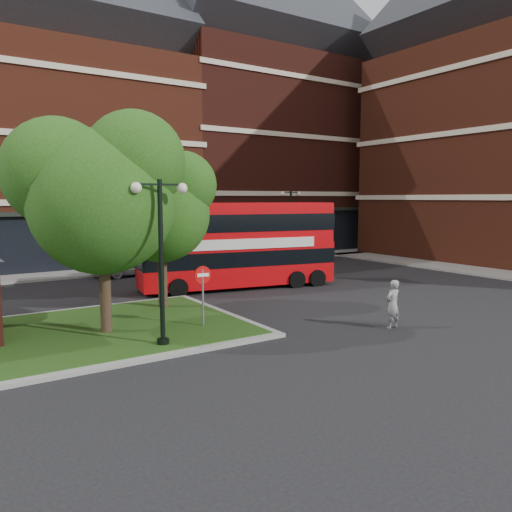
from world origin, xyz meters
TOP-DOWN VIEW (x-y plane):
  - ground at (0.00, 0.00)m, footprint 120.00×120.00m
  - pavement_far at (0.00, 16.50)m, footprint 44.00×3.00m
  - terrace_far_right at (14.00, 24.00)m, footprint 18.00×12.00m
  - traffic_island at (-8.00, 3.00)m, footprint 12.60×7.60m
  - tree_island_west at (-6.60, 2.58)m, footprint 5.40×4.71m
  - tree_island_east at (-3.58, 5.06)m, footprint 4.46×3.90m
  - lamp_island at (-5.50, 0.20)m, footprint 1.72×0.36m
  - lamp_far_left at (2.00, 14.50)m, footprint 1.72×0.36m
  - lamp_far_right at (10.00, 14.50)m, footprint 1.72×0.36m
  - bus at (1.59, 7.66)m, footprint 9.96×3.93m
  - woman at (2.05, -1.90)m, footprint 0.64×0.44m
  - car_silver at (-1.51, 14.50)m, footprint 4.60×2.24m
  - car_white at (6.33, 16.00)m, footprint 4.36×1.60m
  - no_entry_sign at (-3.50, 1.50)m, footprint 0.60×0.08m

SIDE VIEW (x-z plane):
  - ground at x=0.00m, z-range 0.00..0.00m
  - pavement_far at x=0.00m, z-range 0.00..0.12m
  - traffic_island at x=-8.00m, z-range -0.01..0.14m
  - car_white at x=6.33m, z-range 0.00..1.43m
  - car_silver at x=-1.51m, z-range 0.00..1.51m
  - woman at x=2.05m, z-range 0.00..1.68m
  - no_entry_sign at x=-3.50m, z-range 0.47..2.65m
  - bus at x=1.59m, z-range 0.58..4.29m
  - lamp_island at x=-5.50m, z-range 0.33..5.33m
  - lamp_far_left at x=2.00m, z-range 0.33..5.33m
  - lamp_far_right at x=10.00m, z-range 0.33..5.33m
  - tree_island_east at x=-3.58m, z-range 1.10..7.39m
  - tree_island_west at x=-6.60m, z-range 1.19..8.40m
  - terrace_far_right at x=14.00m, z-range 0.00..16.00m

